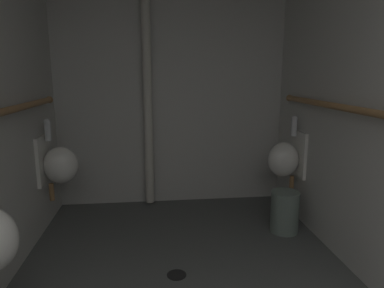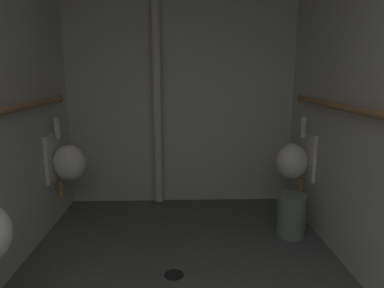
# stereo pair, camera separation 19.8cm
# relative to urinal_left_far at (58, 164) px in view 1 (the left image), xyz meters

# --- Properties ---
(wall_back) EXTENTS (2.54, 0.06, 2.66)m
(wall_back) POSITION_rel_urinal_left_far_xyz_m (1.06, 0.60, 0.72)
(wall_back) COLOR beige
(wall_back) RESTS_ON ground
(urinal_left_far) EXTENTS (0.32, 0.30, 0.76)m
(urinal_left_far) POSITION_rel_urinal_left_far_xyz_m (0.00, 0.00, 0.00)
(urinal_left_far) COLOR silver
(urinal_right_mid) EXTENTS (0.32, 0.30, 0.76)m
(urinal_right_mid) POSITION_rel_urinal_left_far_xyz_m (2.13, -0.03, 0.00)
(urinal_right_mid) COLOR silver
(standpipe_back_wall) EXTENTS (0.09, 0.09, 2.61)m
(standpipe_back_wall) POSITION_rel_urinal_left_far_xyz_m (0.81, 0.49, 0.72)
(standpipe_back_wall) COLOR beige
(standpipe_back_wall) RESTS_ON ground
(floor_drain) EXTENTS (0.14, 0.14, 0.01)m
(floor_drain) POSITION_rel_urinal_left_far_xyz_m (1.00, -0.92, -0.60)
(floor_drain) COLOR black
(floor_drain) RESTS_ON ground
(waste_bin) EXTENTS (0.25, 0.25, 0.38)m
(waste_bin) POSITION_rel_urinal_left_far_xyz_m (2.02, -0.33, -0.42)
(waste_bin) COLOR slate
(waste_bin) RESTS_ON ground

